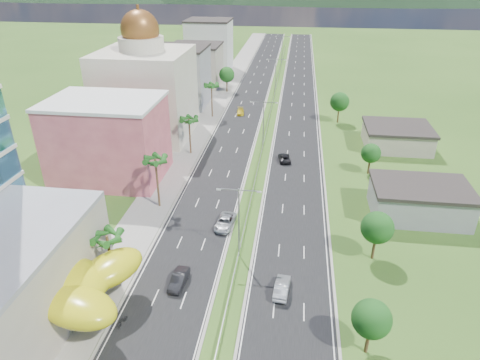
% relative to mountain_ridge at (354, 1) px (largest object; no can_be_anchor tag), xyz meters
% --- Properties ---
extents(ground, '(500.00, 500.00, 0.00)m').
position_rel_mountain_ridge_xyz_m(ground, '(-60.00, -450.00, 0.00)').
color(ground, '#2D5119').
rests_on(ground, ground).
extents(road_left, '(11.00, 260.00, 0.04)m').
position_rel_mountain_ridge_xyz_m(road_left, '(-67.50, -360.00, 0.02)').
color(road_left, black).
rests_on(road_left, ground).
extents(road_right, '(11.00, 260.00, 0.04)m').
position_rel_mountain_ridge_xyz_m(road_right, '(-52.50, -360.00, 0.02)').
color(road_right, black).
rests_on(road_right, ground).
extents(sidewalk_left, '(7.00, 260.00, 0.12)m').
position_rel_mountain_ridge_xyz_m(sidewalk_left, '(-77.00, -360.00, 0.06)').
color(sidewalk_left, gray).
rests_on(sidewalk_left, ground).
extents(median_guardrail, '(0.10, 216.06, 0.76)m').
position_rel_mountain_ridge_xyz_m(median_guardrail, '(-60.00, -378.01, 0.62)').
color(median_guardrail, gray).
rests_on(median_guardrail, ground).
extents(streetlight_median_b, '(6.04, 0.25, 11.00)m').
position_rel_mountain_ridge_xyz_m(streetlight_median_b, '(-60.00, -440.00, 6.75)').
color(streetlight_median_b, gray).
rests_on(streetlight_median_b, ground).
extents(streetlight_median_c, '(6.04, 0.25, 11.00)m').
position_rel_mountain_ridge_xyz_m(streetlight_median_c, '(-60.00, -400.00, 6.75)').
color(streetlight_median_c, gray).
rests_on(streetlight_median_c, ground).
extents(streetlight_median_d, '(6.04, 0.25, 11.00)m').
position_rel_mountain_ridge_xyz_m(streetlight_median_d, '(-60.00, -355.00, 6.75)').
color(streetlight_median_d, gray).
rests_on(streetlight_median_d, ground).
extents(streetlight_median_e, '(6.04, 0.25, 11.00)m').
position_rel_mountain_ridge_xyz_m(streetlight_median_e, '(-60.00, -310.00, 6.75)').
color(streetlight_median_e, gray).
rests_on(streetlight_median_e, ground).
extents(lime_canopy, '(18.00, 15.00, 7.40)m').
position_rel_mountain_ridge_xyz_m(lime_canopy, '(-80.00, -454.00, 4.99)').
color(lime_canopy, gold).
rests_on(lime_canopy, ground).
extents(pink_shophouse, '(20.00, 15.00, 15.00)m').
position_rel_mountain_ridge_xyz_m(pink_shophouse, '(-88.00, -418.00, 7.50)').
color(pink_shophouse, '#B44957').
rests_on(pink_shophouse, ground).
extents(domed_building, '(20.00, 20.00, 28.70)m').
position_rel_mountain_ridge_xyz_m(domed_building, '(-88.00, -395.00, 11.35)').
color(domed_building, beige).
rests_on(domed_building, ground).
extents(midrise_grey, '(16.00, 15.00, 16.00)m').
position_rel_mountain_ridge_xyz_m(midrise_grey, '(-87.00, -370.00, 8.00)').
color(midrise_grey, gray).
rests_on(midrise_grey, ground).
extents(midrise_beige, '(16.00, 15.00, 13.00)m').
position_rel_mountain_ridge_xyz_m(midrise_beige, '(-87.00, -348.00, 6.50)').
color(midrise_beige, '#9E9382').
rests_on(midrise_beige, ground).
extents(midrise_white, '(16.00, 15.00, 18.00)m').
position_rel_mountain_ridge_xyz_m(midrise_white, '(-87.00, -325.00, 9.00)').
color(midrise_white, silver).
rests_on(midrise_white, ground).
extents(shed_near, '(15.00, 10.00, 5.00)m').
position_rel_mountain_ridge_xyz_m(shed_near, '(-32.00, -425.00, 2.50)').
color(shed_near, gray).
rests_on(shed_near, ground).
extents(shed_far, '(14.00, 12.00, 4.40)m').
position_rel_mountain_ridge_xyz_m(shed_far, '(-30.00, -395.00, 2.20)').
color(shed_far, '#9E9382').
rests_on(shed_far, ground).
extents(palm_tree_b, '(3.60, 3.60, 8.10)m').
position_rel_mountain_ridge_xyz_m(palm_tree_b, '(-75.50, -448.00, 7.06)').
color(palm_tree_b, '#47301C').
rests_on(palm_tree_b, ground).
extents(palm_tree_c, '(3.60, 3.60, 9.60)m').
position_rel_mountain_ridge_xyz_m(palm_tree_c, '(-75.50, -428.00, 8.50)').
color(palm_tree_c, '#47301C').
rests_on(palm_tree_c, ground).
extents(palm_tree_d, '(3.60, 3.60, 8.60)m').
position_rel_mountain_ridge_xyz_m(palm_tree_d, '(-75.50, -405.00, 7.54)').
color(palm_tree_d, '#47301C').
rests_on(palm_tree_d, ground).
extents(palm_tree_e, '(3.60, 3.60, 9.40)m').
position_rel_mountain_ridge_xyz_m(palm_tree_e, '(-75.50, -380.00, 8.31)').
color(palm_tree_e, '#47301C').
rests_on(palm_tree_e, ground).
extents(leafy_tree_lfar, '(4.90, 4.90, 8.05)m').
position_rel_mountain_ridge_xyz_m(leafy_tree_lfar, '(-75.50, -355.00, 5.58)').
color(leafy_tree_lfar, '#47301C').
rests_on(leafy_tree_lfar, ground).
extents(leafy_tree_ra, '(4.20, 4.20, 6.90)m').
position_rel_mountain_ridge_xyz_m(leafy_tree_ra, '(-44.00, -455.00, 4.78)').
color(leafy_tree_ra, '#47301C').
rests_on(leafy_tree_ra, ground).
extents(leafy_tree_rb, '(4.55, 4.55, 7.47)m').
position_rel_mountain_ridge_xyz_m(leafy_tree_rb, '(-41.00, -438.00, 5.18)').
color(leafy_tree_rb, '#47301C').
rests_on(leafy_tree_rb, ground).
extents(leafy_tree_rc, '(3.85, 3.85, 6.33)m').
position_rel_mountain_ridge_xyz_m(leafy_tree_rc, '(-38.00, -410.00, 4.37)').
color(leafy_tree_rc, '#47301C').
rests_on(leafy_tree_rc, ground).
extents(leafy_tree_rd, '(4.90, 4.90, 8.05)m').
position_rel_mountain_ridge_xyz_m(leafy_tree_rd, '(-42.00, -380.00, 5.58)').
color(leafy_tree_rd, '#47301C').
rests_on(leafy_tree_rd, ground).
extents(mountain_ridge, '(860.00, 140.00, 90.00)m').
position_rel_mountain_ridge_xyz_m(mountain_ridge, '(0.00, 0.00, 0.00)').
color(mountain_ridge, black).
rests_on(mountain_ridge, ground).
extents(car_dark_left, '(1.99, 4.94, 1.60)m').
position_rel_mountain_ridge_xyz_m(car_dark_left, '(-66.97, -447.12, 0.84)').
color(car_dark_left, black).
rests_on(car_dark_left, road_left).
extents(car_silver_mid_left, '(3.14, 5.95, 1.60)m').
position_rel_mountain_ridge_xyz_m(car_silver_mid_left, '(-63.20, -432.76, 0.84)').
color(car_silver_mid_left, '#93969A').
rests_on(car_silver_mid_left, road_left).
extents(car_yellow_far_left, '(2.46, 4.87, 1.36)m').
position_rel_mountain_ridge_xyz_m(car_yellow_far_left, '(-68.22, -376.65, 0.72)').
color(car_yellow_far_left, gold).
rests_on(car_yellow_far_left, road_left).
extents(car_silver_right, '(2.16, 5.11, 1.64)m').
position_rel_mountain_ridge_xyz_m(car_silver_right, '(-53.52, -446.86, 0.86)').
color(car_silver_right, '#93959A').
rests_on(car_silver_right, road_right).
extents(car_dark_far_right, '(3.03, 5.26, 1.38)m').
position_rel_mountain_ridge_xyz_m(car_dark_far_right, '(-54.85, -406.20, 0.73)').
color(car_dark_far_right, black).
rests_on(car_dark_far_right, road_right).
extents(motorcycle, '(0.92, 2.05, 1.27)m').
position_rel_mountain_ridge_xyz_m(motorcycle, '(-71.68, -454.79, 0.67)').
color(motorcycle, black).
rests_on(motorcycle, road_left).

